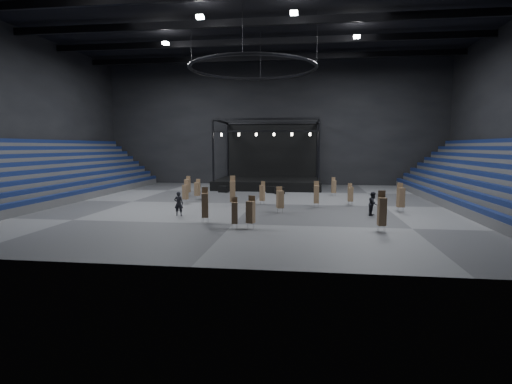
# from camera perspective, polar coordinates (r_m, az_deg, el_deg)

# --- Properties ---
(floor) EXTENTS (50.00, 50.00, 0.00)m
(floor) POSITION_cam_1_polar(r_m,az_deg,el_deg) (39.32, -0.43, -1.69)
(floor) COLOR #535356
(floor) RESTS_ON ground
(ceiling) EXTENTS (50.00, 42.00, 0.20)m
(ceiling) POSITION_cam_1_polar(r_m,az_deg,el_deg) (40.85, -0.46, 24.17)
(ceiling) COLOR black
(ceiling) RESTS_ON wall_back
(wall_back) EXTENTS (50.00, 0.20, 18.00)m
(wall_back) POSITION_cam_1_polar(r_m,az_deg,el_deg) (59.89, 2.37, 9.75)
(wall_back) COLOR black
(wall_back) RESTS_ON ground
(wall_front) EXTENTS (50.00, 0.20, 18.00)m
(wall_front) POSITION_cam_1_polar(r_m,az_deg,el_deg) (18.67, -9.80, 16.91)
(wall_front) COLOR black
(wall_front) RESTS_ON ground
(wall_left) EXTENTS (0.20, 42.00, 18.00)m
(wall_left) POSITION_cam_1_polar(r_m,az_deg,el_deg) (49.20, -31.13, 9.54)
(wall_left) COLOR black
(wall_left) RESTS_ON ground
(bleachers_left) EXTENTS (7.20, 40.00, 6.40)m
(bleachers_left) POSITION_cam_1_polar(r_m,az_deg,el_deg) (47.99, -28.70, 1.07)
(bleachers_left) COLOR #454447
(bleachers_left) RESTS_ON floor
(bleachers_right) EXTENTS (7.20, 40.00, 6.40)m
(bleachers_right) POSITION_cam_1_polar(r_m,az_deg,el_deg) (42.54, 31.84, 0.30)
(bleachers_right) COLOR #454447
(bleachers_right) RESTS_ON floor
(stage) EXTENTS (14.00, 10.00, 9.20)m
(stage) POSITION_cam_1_polar(r_m,az_deg,el_deg) (55.21, 1.89, 2.18)
(stage) COLOR black
(stage) RESTS_ON floor
(truss_ring) EXTENTS (12.30, 12.30, 5.15)m
(truss_ring) POSITION_cam_1_polar(r_m,az_deg,el_deg) (39.62, -0.45, 17.27)
(truss_ring) COLOR black
(truss_ring) RESTS_ON ceiling
(roof_girders) EXTENTS (49.00, 30.35, 0.70)m
(roof_girders) POSITION_cam_1_polar(r_m,az_deg,el_deg) (40.62, -0.46, 23.09)
(roof_girders) COLOR black
(roof_girders) RESTS_ON ceiling
(floodlights) EXTENTS (28.60, 16.60, 0.25)m
(floodlights) POSITION_cam_1_polar(r_m,az_deg,el_deg) (36.66, -1.40, 23.96)
(floodlights) COLOR white
(floodlights) RESTS_ON roof_girders
(flight_case_left) EXTENTS (1.32, 0.93, 0.80)m
(flight_case_left) POSITION_cam_1_polar(r_m,az_deg,el_deg) (49.20, -4.67, 0.41)
(flight_case_left) COLOR black
(flight_case_left) RESTS_ON floor
(flight_case_mid) EXTENTS (1.33, 0.86, 0.82)m
(flight_case_mid) POSITION_cam_1_polar(r_m,az_deg,el_deg) (48.37, 2.24, 0.33)
(flight_case_mid) COLOR black
(flight_case_mid) RESTS_ON floor
(flight_case_right) EXTENTS (1.29, 0.93, 0.77)m
(flight_case_right) POSITION_cam_1_polar(r_m,az_deg,el_deg) (47.60, 3.39, 0.20)
(flight_case_right) COLOR black
(flight_case_right) RESTS_ON floor
(chair_stack_0) EXTENTS (0.65, 0.65, 2.51)m
(chair_stack_0) POSITION_cam_1_polar(r_m,az_deg,el_deg) (36.30, 19.97, -0.67)
(chair_stack_0) COLOR silver
(chair_stack_0) RESTS_ON floor
(chair_stack_1) EXTENTS (0.66, 0.66, 2.29)m
(chair_stack_1) POSITION_cam_1_polar(r_m,az_deg,el_deg) (45.81, -9.77, 0.93)
(chair_stack_1) COLOR silver
(chair_stack_1) RESTS_ON floor
(chair_stack_2) EXTENTS (0.52, 0.52, 2.09)m
(chair_stack_2) POSITION_cam_1_polar(r_m,az_deg,el_deg) (39.44, 13.34, -0.25)
(chair_stack_2) COLOR silver
(chair_stack_2) RESTS_ON floor
(chair_stack_3) EXTENTS (0.57, 0.57, 2.64)m
(chair_stack_3) POSITION_cam_1_polar(r_m,az_deg,el_deg) (29.62, -7.30, -1.81)
(chair_stack_3) COLOR silver
(chair_stack_3) RESTS_ON floor
(chair_stack_4) EXTENTS (0.61, 0.61, 2.18)m
(chair_stack_4) POSITION_cam_1_polar(r_m,az_deg,el_deg) (42.79, -8.38, 0.48)
(chair_stack_4) COLOR silver
(chair_stack_4) RESTS_ON floor
(chair_stack_5) EXTENTS (0.55, 0.55, 2.73)m
(chair_stack_5) POSITION_cam_1_polar(r_m,az_deg,el_deg) (27.57, 17.55, -2.58)
(chair_stack_5) COLOR silver
(chair_stack_5) RESTS_ON floor
(chair_stack_6) EXTENTS (0.54, 0.54, 2.14)m
(chair_stack_6) POSITION_cam_1_polar(r_m,az_deg,el_deg) (46.21, 11.05, 0.82)
(chair_stack_6) COLOR silver
(chair_stack_6) RESTS_ON floor
(chair_stack_7) EXTENTS (0.48, 0.48, 2.16)m
(chair_stack_7) POSITION_cam_1_polar(r_m,az_deg,el_deg) (27.39, -3.08, -2.93)
(chair_stack_7) COLOR silver
(chair_stack_7) RESTS_ON floor
(chair_stack_8) EXTENTS (0.59, 0.59, 2.18)m
(chair_stack_8) POSITION_cam_1_polar(r_m,az_deg,el_deg) (40.32, -10.06, 0.05)
(chair_stack_8) COLOR silver
(chair_stack_8) RESTS_ON floor
(chair_stack_9) EXTENTS (0.48, 0.48, 2.44)m
(chair_stack_9) POSITION_cam_1_polar(r_m,az_deg,el_deg) (37.25, 8.62, -0.27)
(chair_stack_9) COLOR silver
(chair_stack_9) RESTS_ON floor
(chair_stack_10) EXTENTS (0.62, 0.62, 2.28)m
(chair_stack_10) POSITION_cam_1_polar(r_m,az_deg,el_deg) (27.20, -0.77, -2.80)
(chair_stack_10) COLOR silver
(chair_stack_10) RESTS_ON floor
(chair_stack_11) EXTENTS (0.59, 0.59, 2.88)m
(chair_stack_11) POSITION_cam_1_polar(r_m,az_deg,el_deg) (37.70, -3.36, 0.18)
(chair_stack_11) COLOR silver
(chair_stack_11) RESTS_ON floor
(chair_stack_12) EXTENTS (0.69, 0.69, 2.25)m
(chair_stack_12) POSITION_cam_1_polar(r_m,az_deg,el_deg) (33.74, 3.46, -1.00)
(chair_stack_12) COLOR silver
(chair_stack_12) RESTS_ON floor
(chair_stack_13) EXTENTS (0.53, 0.53, 2.26)m
(chair_stack_13) POSITION_cam_1_polar(r_m,az_deg,el_deg) (38.77, 0.91, -0.07)
(chair_stack_13) COLOR silver
(chair_stack_13) RESTS_ON floor
(man_center) EXTENTS (0.77, 0.55, 1.98)m
(man_center) POSITION_cam_1_polar(r_m,az_deg,el_deg) (33.06, -10.99, -1.64)
(man_center) COLOR black
(man_center) RESTS_ON floor
(crew_member) EXTENTS (1.05, 1.16, 1.94)m
(crew_member) POSITION_cam_1_polar(r_m,az_deg,el_deg) (33.88, 16.39, -1.62)
(crew_member) COLOR black
(crew_member) RESTS_ON floor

